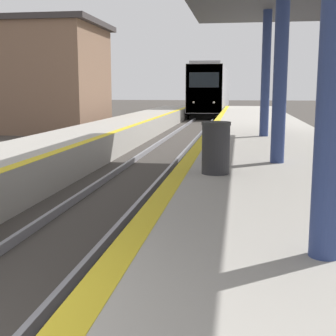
% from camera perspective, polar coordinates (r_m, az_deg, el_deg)
% --- Properties ---
extents(train, '(2.81, 21.72, 4.54)m').
position_cam_1_polar(train, '(46.67, 5.40, 9.45)').
color(train, black).
rests_on(train, ground).
extents(trash_bin, '(0.52, 0.52, 0.93)m').
position_cam_1_polar(trash_bin, '(8.34, 5.85, 2.48)').
color(trash_bin, '#262628').
rests_on(trash_bin, platform_right).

